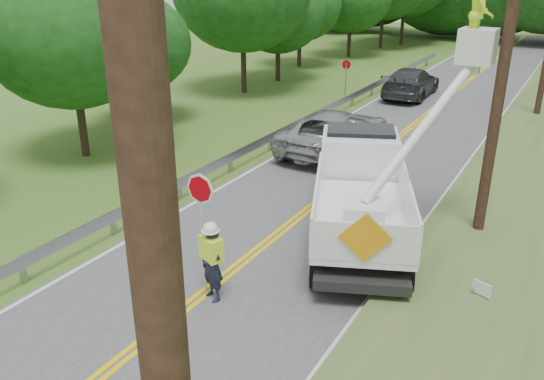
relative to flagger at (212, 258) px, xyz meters
The scene contains 10 objects.
ground 2.94m from the flagger, 96.54° to the right, with size 140.00×140.00×0.00m, color #4D6225.
road 11.33m from the flagger, 91.59° to the left, with size 7.20×96.00×0.03m.
guardrail 12.94m from the flagger, 109.57° to the left, with size 0.18×48.00×0.77m.
utility_poles 15.62m from the flagger, 71.84° to the left, with size 1.60×43.30×10.00m.
flagger is the anchor object (origin of this frame).
bucket_truck 5.73m from the flagger, 73.69° to the left, with size 5.06×7.39×6.89m.
suv_silver 11.61m from the flagger, 99.87° to the left, with size 2.87×6.23×1.73m, color #B0B1B8.
suv_darkgrey 23.23m from the flagger, 95.76° to the left, with size 2.32×5.72×1.66m, color #393C41.
stop_sign_permanent 20.30m from the flagger, 104.33° to the left, with size 0.51×0.10×2.40m.
yard_sign 6.08m from the flagger, 26.43° to the left, with size 0.44×0.19×0.66m.
Camera 1 is at (6.89, -5.99, 7.16)m, focal length 36.24 mm.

